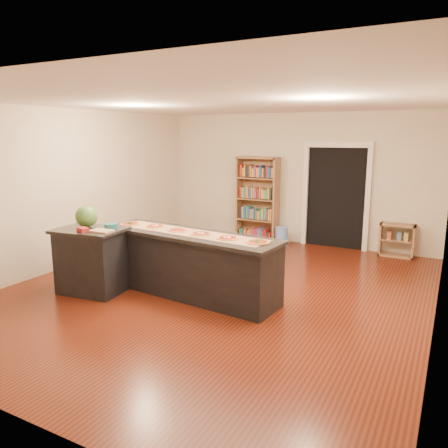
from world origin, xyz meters
The scene contains 18 objects.
room centered at (0.00, 0.00, 1.40)m, with size 6.00×7.00×2.80m.
doorway centered at (0.90, 3.46, 1.20)m, with size 1.40×0.09×2.21m.
kitchen_island centered at (-0.29, -0.35, 0.47)m, with size 2.85×0.77×0.94m.
side_counter centered at (-1.64, -0.95, 0.49)m, with size 0.99×0.72×0.98m.
bookshelf centered at (-0.80, 3.28, 0.93)m, with size 0.93×0.33×1.87m, color #996D4A.
low_shelf centered at (2.17, 3.31, 0.32)m, with size 0.65×0.28×0.65m, color #996D4A.
waste_bin centered at (-0.12, 3.07, 0.20)m, with size 0.27×0.27×0.40m, color #688FE7.
kraft_paper centered at (-0.29, -0.34, 0.94)m, with size 2.48×0.45×0.00m, color tan.
watermelon centered at (-1.77, -0.88, 1.14)m, with size 0.33×0.33×0.33m, color #144214.
cutting_board centered at (-1.35, -1.01, 0.99)m, with size 0.32×0.21×0.02m, color tan.
package_red centered at (-1.58, -1.14, 1.01)m, with size 0.17×0.12×0.06m, color maroon.
package_teal centered at (-1.38, -0.78, 1.01)m, with size 0.19×0.19×0.07m, color #195966.
pizza_a centered at (-1.43, -0.29, 0.95)m, with size 0.33×0.33×0.02m.
pizza_b centered at (-0.97, -0.24, 0.95)m, with size 0.32×0.32×0.02m.
pizza_c centered at (-0.51, -0.32, 0.95)m, with size 0.30×0.30×0.02m.
pizza_d centered at (-0.06, -0.37, 0.95)m, with size 0.31×0.31×0.02m.
pizza_e centered at (0.39, -0.43, 0.95)m, with size 0.32×0.32×0.02m.
pizza_f centered at (0.85, -0.44, 0.95)m, with size 0.30×0.30×0.02m.
Camera 1 is at (3.08, -5.58, 2.34)m, focal length 35.00 mm.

